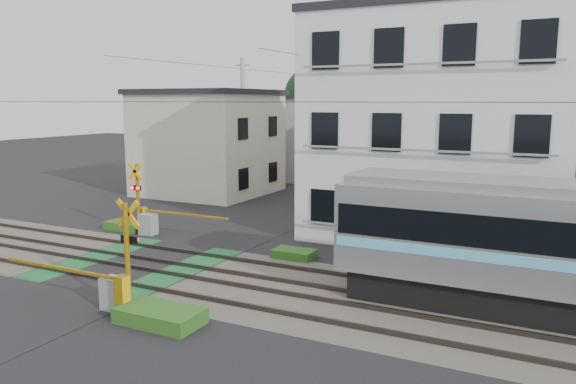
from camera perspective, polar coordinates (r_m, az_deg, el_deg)
The scene contains 11 objects.
ground at distance 20.47m, azimuth -15.21°, elevation -7.06°, with size 120.00×120.00×0.00m, color black.
track_bed at distance 20.46m, azimuth -15.21°, elevation -6.96°, with size 120.00×120.00×0.14m.
crossing_signal_near at distance 16.02m, azimuth -17.11°, elevation -9.08°, with size 4.74×0.65×3.09m.
crossing_signal_far at distance 24.63m, azimuth -14.12°, elevation -2.57°, with size 4.74×0.65×3.09m.
apartment_block at distance 24.52m, azimuth 15.54°, elevation 6.63°, with size 10.20×8.36×9.30m.
houses_row at distance 42.57m, azimuth 8.85°, elevation 5.93°, with size 22.07×31.35×6.80m.
tree_hill at distance 63.82m, azimuth 15.05°, elevation 9.11°, with size 40.00×13.39×11.91m.
catenary at distance 16.40m, azimuth 0.17°, elevation 2.45°, with size 60.00×5.04×7.00m.
utility_poles at distance 40.21m, azimuth 5.81°, elevation 7.00°, with size 7.90×42.00×8.00m.
pedestrian at distance 43.18m, azimuth 8.25°, elevation 2.88°, with size 0.66×0.44×1.82m, color #292933.
weed_patches at distance 19.26m, azimuth -11.47°, elevation -7.38°, with size 10.25×8.80×0.40m.
Camera 1 is at (13.26, -14.54, 5.64)m, focal length 35.00 mm.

